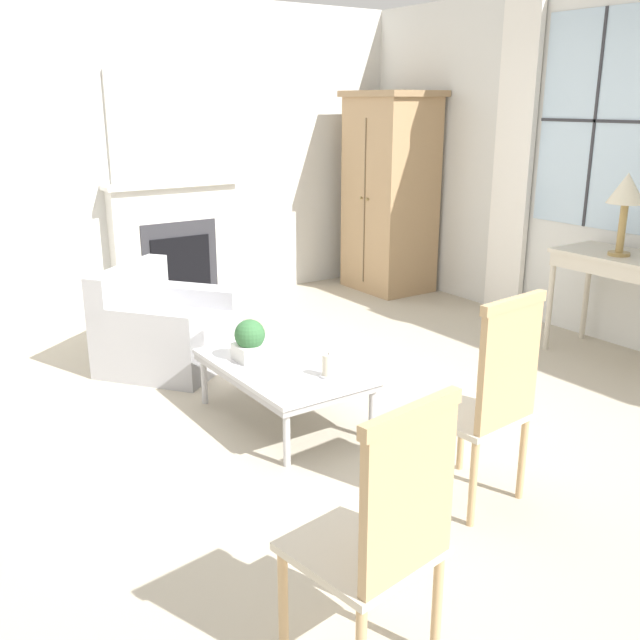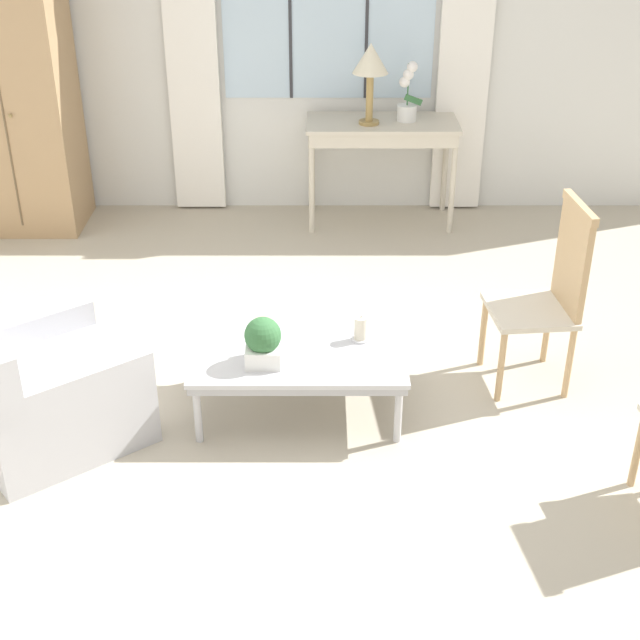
% 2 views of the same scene
% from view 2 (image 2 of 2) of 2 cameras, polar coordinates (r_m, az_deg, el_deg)
% --- Properties ---
extents(ground_plane, '(14.00, 14.00, 0.00)m').
position_cam_2_polar(ground_plane, '(4.86, 0.87, -5.79)').
color(ground_plane, '#B2A893').
extents(wall_back_windowed, '(7.20, 0.14, 2.80)m').
position_cam_2_polar(wall_back_windowed, '(7.14, 0.68, 17.96)').
color(wall_back_windowed, silver).
rests_on(wall_back_windowed, ground_plane).
extents(armoire, '(0.88, 0.71, 1.99)m').
position_cam_2_polar(armoire, '(7.22, -18.73, 13.29)').
color(armoire, tan).
rests_on(armoire, ground_plane).
extents(console_table, '(1.16, 0.54, 0.81)m').
position_cam_2_polar(console_table, '(6.98, 4.10, 11.86)').
color(console_table, beige).
rests_on(console_table, ground_plane).
extents(table_lamp, '(0.27, 0.27, 0.60)m').
position_cam_2_polar(table_lamp, '(6.77, 3.39, 16.11)').
color(table_lamp, '#9E7F47').
rests_on(table_lamp, console_table).
extents(potted_orchid, '(0.19, 0.15, 0.45)m').
position_cam_2_polar(potted_orchid, '(6.94, 5.76, 13.93)').
color(potted_orchid, white).
rests_on(potted_orchid, console_table).
extents(armchair_upholstered, '(1.17, 1.19, 0.74)m').
position_cam_2_polar(armchair_upholstered, '(4.77, -17.32, -4.31)').
color(armchair_upholstered, '#B2B2B7').
rests_on(armchair_upholstered, ground_plane).
extents(side_chair_wooden, '(0.48, 0.48, 1.07)m').
position_cam_2_polar(side_chair_wooden, '(4.99, 14.72, 2.04)').
color(side_chair_wooden, beige).
rests_on(side_chair_wooden, ground_plane).
extents(coffee_table, '(1.12, 0.68, 0.37)m').
position_cam_2_polar(coffee_table, '(4.69, -1.25, -2.35)').
color(coffee_table, '#BCBCC1').
rests_on(coffee_table, ground_plane).
extents(potted_plant_small, '(0.19, 0.19, 0.26)m').
position_cam_2_polar(potted_plant_small, '(4.51, -3.55, -1.38)').
color(potted_plant_small, white).
rests_on(potted_plant_small, coffee_table).
extents(pillar_candle, '(0.10, 0.10, 0.15)m').
position_cam_2_polar(pillar_candle, '(4.74, 2.74, -0.63)').
color(pillar_candle, silver).
rests_on(pillar_candle, coffee_table).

